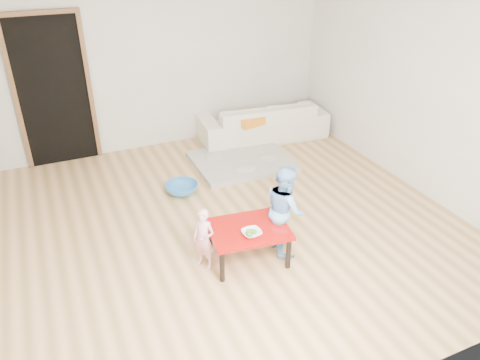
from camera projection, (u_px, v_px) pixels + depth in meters
floor at (233, 221)px, 5.47m from camera, size 5.00×5.00×0.01m
back_wall at (165, 60)px, 6.85m from camera, size 5.00×0.02×2.60m
right_wall at (419, 87)px, 5.74m from camera, size 0.02×5.00×2.60m
doorway at (54, 93)px, 6.39m from camera, size 1.02×0.08×2.11m
sofa at (262, 121)px, 7.47m from camera, size 2.08×0.97×0.59m
cushion at (250, 119)px, 7.12m from camera, size 0.56×0.51×0.13m
red_table at (248, 244)px, 4.76m from camera, size 0.85×0.68×0.39m
bowl at (252, 233)px, 4.54m from camera, size 0.19×0.19×0.05m
broccoli at (252, 233)px, 4.54m from camera, size 0.12×0.12×0.06m
child_pink at (204, 239)px, 4.61m from camera, size 0.27×0.28×0.65m
child_blue at (285, 209)px, 4.80m from camera, size 0.44×0.52×0.97m
basin at (182, 188)px, 6.02m from camera, size 0.42×0.42×0.13m
blanket at (242, 161)px, 6.78m from camera, size 1.37×1.15×0.07m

